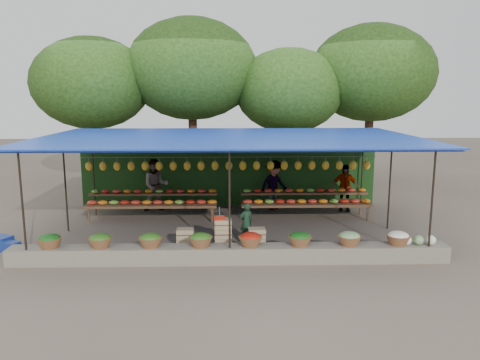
{
  "coord_description": "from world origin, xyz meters",
  "views": [
    {
      "loc": [
        -0.04,
        -13.57,
        4.0
      ],
      "look_at": [
        0.33,
        0.2,
        1.49
      ],
      "focal_mm": 35.0,
      "sensor_mm": 36.0,
      "label": 1
    }
  ],
  "objects_px": {
    "vendor_seated": "(246,222)",
    "blue_crate_front": "(10,247)",
    "blue_crate_back": "(1,242)",
    "weighing_scale": "(220,216)",
    "crate_counter": "(222,236)"
  },
  "relations": [
    {
      "from": "crate_counter",
      "to": "vendor_seated",
      "type": "xyz_separation_m",
      "value": [
        0.67,
        0.51,
        0.23
      ]
    },
    {
      "from": "blue_crate_back",
      "to": "vendor_seated",
      "type": "bearing_deg",
      "value": 27.29
    },
    {
      "from": "weighing_scale",
      "to": "vendor_seated",
      "type": "xyz_separation_m",
      "value": [
        0.73,
        0.51,
        -0.31
      ]
    },
    {
      "from": "blue_crate_back",
      "to": "blue_crate_front",
      "type": "bearing_deg",
      "value": -15.63
    },
    {
      "from": "vendor_seated",
      "to": "blue_crate_front",
      "type": "bearing_deg",
      "value": -16.15
    },
    {
      "from": "crate_counter",
      "to": "vendor_seated",
      "type": "height_order",
      "value": "vendor_seated"
    },
    {
      "from": "crate_counter",
      "to": "blue_crate_back",
      "type": "relative_size",
      "value": 4.35
    },
    {
      "from": "weighing_scale",
      "to": "vendor_seated",
      "type": "distance_m",
      "value": 0.94
    },
    {
      "from": "weighing_scale",
      "to": "blue_crate_front",
      "type": "relative_size",
      "value": 0.75
    },
    {
      "from": "vendor_seated",
      "to": "blue_crate_back",
      "type": "xyz_separation_m",
      "value": [
        -6.51,
        -0.43,
        -0.38
      ]
    },
    {
      "from": "weighing_scale",
      "to": "crate_counter",
      "type": "bearing_deg",
      "value": 0.0
    },
    {
      "from": "weighing_scale",
      "to": "blue_crate_back",
      "type": "xyz_separation_m",
      "value": [
        -5.79,
        0.08,
        -0.69
      ]
    },
    {
      "from": "vendor_seated",
      "to": "blue_crate_front",
      "type": "distance_m",
      "value": 6.2
    },
    {
      "from": "vendor_seated",
      "to": "blue_crate_back",
      "type": "bearing_deg",
      "value": -19.18
    },
    {
      "from": "weighing_scale",
      "to": "blue_crate_back",
      "type": "distance_m",
      "value": 5.83
    }
  ]
}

